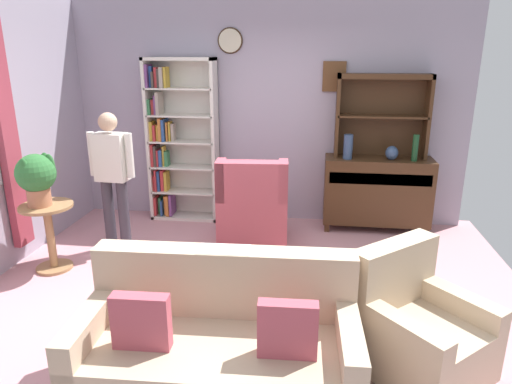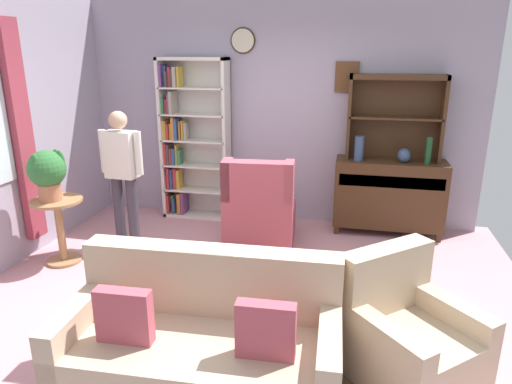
{
  "view_description": "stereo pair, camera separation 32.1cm",
  "coord_description": "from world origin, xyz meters",
  "px_view_note": "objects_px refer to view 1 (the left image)",
  "views": [
    {
      "loc": [
        0.63,
        -3.77,
        2.21
      ],
      "look_at": [
        0.1,
        0.2,
        0.95
      ],
      "focal_mm": 32.27,
      "sensor_mm": 36.0,
      "label": 1
    },
    {
      "loc": [
        0.94,
        -3.71,
        2.21
      ],
      "look_at": [
        0.1,
        0.2,
        0.95
      ],
      "focal_mm": 32.27,
      "sensor_mm": 36.0,
      "label": 2
    }
  ],
  "objects_px": {
    "wingback_chair": "(253,214)",
    "potted_plant_large": "(37,176)",
    "couch_floral": "(219,348)",
    "vase_tall": "(348,147)",
    "vase_round": "(392,153)",
    "person_reading": "(112,172)",
    "armchair_floral": "(417,332)",
    "sideboard": "(377,190)",
    "plant_stand": "(49,230)",
    "coffee_table": "(244,276)",
    "bookshelf": "(177,142)",
    "book_stack": "(241,265)",
    "sideboard_hutch": "(383,104)",
    "bottle_wine": "(415,148)"
  },
  "relations": [
    {
      "from": "sideboard",
      "to": "vase_round",
      "type": "bearing_deg",
      "value": -27.17
    },
    {
      "from": "bookshelf",
      "to": "book_stack",
      "type": "distance_m",
      "value": 2.63
    },
    {
      "from": "vase_tall",
      "to": "potted_plant_large",
      "type": "xyz_separation_m",
      "value": [
        -3.08,
        -1.54,
        -0.06
      ]
    },
    {
      "from": "wingback_chair",
      "to": "potted_plant_large",
      "type": "xyz_separation_m",
      "value": [
        -2.01,
        -0.91,
        0.63
      ]
    },
    {
      "from": "potted_plant_large",
      "to": "couch_floral",
      "type": "bearing_deg",
      "value": -34.86
    },
    {
      "from": "sideboard",
      "to": "wingback_chair",
      "type": "height_order",
      "value": "wingback_chair"
    },
    {
      "from": "vase_tall",
      "to": "coffee_table",
      "type": "bearing_deg",
      "value": -114.49
    },
    {
      "from": "bookshelf",
      "to": "vase_round",
      "type": "distance_m",
      "value": 2.71
    },
    {
      "from": "sideboard_hutch",
      "to": "coffee_table",
      "type": "bearing_deg",
      "value": -120.5
    },
    {
      "from": "couch_floral",
      "to": "armchair_floral",
      "type": "relative_size",
      "value": 1.69
    },
    {
      "from": "wingback_chair",
      "to": "potted_plant_large",
      "type": "height_order",
      "value": "potted_plant_large"
    },
    {
      "from": "bottle_wine",
      "to": "armchair_floral",
      "type": "distance_m",
      "value": 2.75
    },
    {
      "from": "person_reading",
      "to": "book_stack",
      "type": "relative_size",
      "value": 8.06
    },
    {
      "from": "coffee_table",
      "to": "book_stack",
      "type": "bearing_deg",
      "value": -142.91
    },
    {
      "from": "armchair_floral",
      "to": "potted_plant_large",
      "type": "bearing_deg",
      "value": 162.73
    },
    {
      "from": "vase_tall",
      "to": "sideboard",
      "type": "bearing_deg",
      "value": 11.63
    },
    {
      "from": "wingback_chair",
      "to": "book_stack",
      "type": "bearing_deg",
      "value": -86.01
    },
    {
      "from": "plant_stand",
      "to": "potted_plant_large",
      "type": "xyz_separation_m",
      "value": [
        -0.03,
        -0.03,
        0.58
      ]
    },
    {
      "from": "bookshelf",
      "to": "book_stack",
      "type": "bearing_deg",
      "value": -61.81
    },
    {
      "from": "plant_stand",
      "to": "vase_round",
      "type": "bearing_deg",
      "value": 23.12
    },
    {
      "from": "bottle_wine",
      "to": "book_stack",
      "type": "distance_m",
      "value": 2.79
    },
    {
      "from": "bottle_wine",
      "to": "potted_plant_large",
      "type": "height_order",
      "value": "bottle_wine"
    },
    {
      "from": "vase_round",
      "to": "person_reading",
      "type": "relative_size",
      "value": 0.11
    },
    {
      "from": "vase_tall",
      "to": "vase_round",
      "type": "xyz_separation_m",
      "value": [
        0.52,
        0.01,
        -0.06
      ]
    },
    {
      "from": "couch_floral",
      "to": "potted_plant_large",
      "type": "bearing_deg",
      "value": 145.14
    },
    {
      "from": "plant_stand",
      "to": "armchair_floral",
      "type": "bearing_deg",
      "value": -17.88
    },
    {
      "from": "plant_stand",
      "to": "potted_plant_large",
      "type": "bearing_deg",
      "value": -138.04
    },
    {
      "from": "bottle_wine",
      "to": "wingback_chair",
      "type": "bearing_deg",
      "value": -161.6
    },
    {
      "from": "sideboard",
      "to": "potted_plant_large",
      "type": "xyz_separation_m",
      "value": [
        -3.47,
        -1.62,
        0.5
      ]
    },
    {
      "from": "vase_tall",
      "to": "vase_round",
      "type": "bearing_deg",
      "value": 1.49
    },
    {
      "from": "couch_floral",
      "to": "vase_tall",
      "type": "bearing_deg",
      "value": 72.24
    },
    {
      "from": "book_stack",
      "to": "person_reading",
      "type": "bearing_deg",
      "value": 144.27
    },
    {
      "from": "vase_tall",
      "to": "book_stack",
      "type": "relative_size",
      "value": 1.53
    },
    {
      "from": "vase_tall",
      "to": "bottle_wine",
      "type": "distance_m",
      "value": 0.78
    },
    {
      "from": "sideboard",
      "to": "sideboard_hutch",
      "type": "distance_m",
      "value": 1.06
    },
    {
      "from": "vase_tall",
      "to": "book_stack",
      "type": "xyz_separation_m",
      "value": [
        -0.97,
        -2.1,
        -0.6
      ]
    },
    {
      "from": "plant_stand",
      "to": "book_stack",
      "type": "distance_m",
      "value": 2.16
    },
    {
      "from": "vase_round",
      "to": "bottle_wine",
      "type": "height_order",
      "value": "bottle_wine"
    },
    {
      "from": "person_reading",
      "to": "vase_tall",
      "type": "bearing_deg",
      "value": 20.07
    },
    {
      "from": "potted_plant_large",
      "to": "book_stack",
      "type": "relative_size",
      "value": 2.71
    },
    {
      "from": "armchair_floral",
      "to": "coffee_table",
      "type": "xyz_separation_m",
      "value": [
        -1.33,
        0.53,
        0.06
      ]
    },
    {
      "from": "sideboard",
      "to": "wingback_chair",
      "type": "bearing_deg",
      "value": -154.25
    },
    {
      "from": "armchair_floral",
      "to": "coffee_table",
      "type": "height_order",
      "value": "armchair_floral"
    },
    {
      "from": "vase_tall",
      "to": "sideboard_hutch",
      "type": "bearing_deg",
      "value": 25.89
    },
    {
      "from": "vase_tall",
      "to": "person_reading",
      "type": "xyz_separation_m",
      "value": [
        -2.58,
        -0.94,
        -0.16
      ]
    },
    {
      "from": "wingback_chair",
      "to": "plant_stand",
      "type": "height_order",
      "value": "wingback_chair"
    },
    {
      "from": "bookshelf",
      "to": "person_reading",
      "type": "relative_size",
      "value": 1.35
    },
    {
      "from": "vase_round",
      "to": "coffee_table",
      "type": "height_order",
      "value": "vase_round"
    },
    {
      "from": "armchair_floral",
      "to": "bookshelf",
      "type": "bearing_deg",
      "value": 132.69
    },
    {
      "from": "vase_tall",
      "to": "coffee_table",
      "type": "xyz_separation_m",
      "value": [
        -0.95,
        -2.09,
        -0.72
      ]
    }
  ]
}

